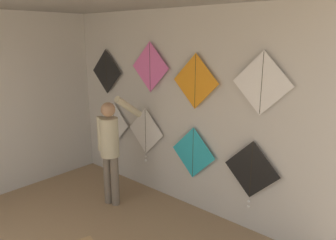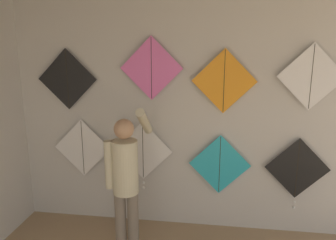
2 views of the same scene
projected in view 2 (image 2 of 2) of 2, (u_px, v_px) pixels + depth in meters
The scene contains 10 objects.
back_panel at pixel (184, 117), 3.94m from camera, with size 4.92×0.06×2.80m, color beige.
shopkeeper at pixel (126, 176), 3.39m from camera, with size 0.41×0.60×1.64m.
kite_0 at pixel (83, 148), 4.13m from camera, with size 0.74×0.01×0.74m.
kite_1 at pixel (143, 152), 4.02m from camera, with size 0.74×0.04×0.88m.
kite_2 at pixel (220, 165), 3.92m from camera, with size 0.74×0.01×0.74m.
kite_3 at pixel (297, 170), 3.80m from camera, with size 0.74×0.04×0.88m.
kite_4 at pixel (67, 79), 3.94m from camera, with size 0.74×0.01×0.74m.
kite_5 at pixel (151, 68), 3.77m from camera, with size 0.74×0.01×0.74m.
kite_6 at pixel (224, 81), 3.69m from camera, with size 0.74×0.01×0.74m.
kite_7 at pixel (312, 77), 3.55m from camera, with size 0.74×0.01×0.74m.
Camera 2 is at (0.34, 0.37, 2.28)m, focal length 35.00 mm.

